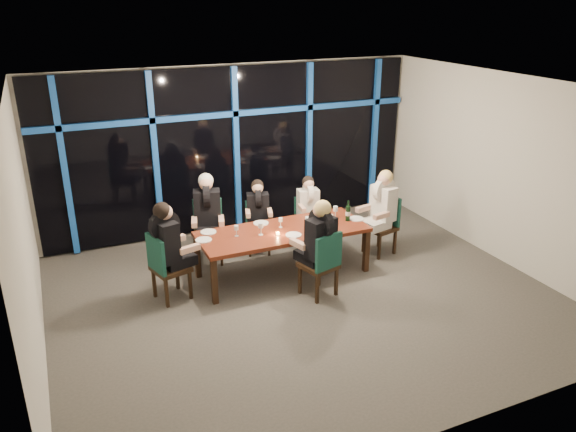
{
  "coord_description": "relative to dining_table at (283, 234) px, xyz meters",
  "views": [
    {
      "loc": [
        -3.13,
        -6.44,
        4.09
      ],
      "look_at": [
        0.0,
        0.6,
        1.05
      ],
      "focal_mm": 35.0,
      "sensor_mm": 36.0,
      "label": 1
    }
  ],
  "objects": [
    {
      "name": "water_pitcher",
      "position": [
        0.74,
        -0.13,
        0.16
      ],
      "size": [
        0.11,
        0.1,
        0.18
      ],
      "rotation": [
        0.0,
        0.0,
        -0.07
      ],
      "color": "white",
      "rests_on": "dining_table"
    },
    {
      "name": "wine_glass_c",
      "position": [
        0.37,
        -0.09,
        0.2
      ],
      "size": [
        0.07,
        0.07,
        0.19
      ],
      "color": "silver",
      "rests_on": "dining_table"
    },
    {
      "name": "diner_near_mid",
      "position": [
        0.21,
        -0.8,
        0.28
      ],
      "size": [
        0.58,
        0.68,
        0.98
      ],
      "rotation": [
        0.0,
        0.0,
        3.41
      ],
      "color": "black",
      "rests_on": "ground"
    },
    {
      "name": "window_wall",
      "position": [
        0.01,
        2.13,
        0.87
      ],
      "size": [
        6.86,
        0.43,
        2.94
      ],
      "color": "black",
      "rests_on": "ground"
    },
    {
      "name": "diner_far_right",
      "position": [
        0.83,
        0.81,
        0.14
      ],
      "size": [
        0.46,
        0.56,
        0.83
      ],
      "rotation": [
        0.0,
        0.0,
        -0.14
      ],
      "color": "silver",
      "rests_on": "ground"
    },
    {
      "name": "diner_end_right",
      "position": [
        1.8,
        0.05,
        0.26
      ],
      "size": [
        0.66,
        0.55,
        0.97
      ],
      "rotation": [
        0.0,
        0.0,
        4.94
      ],
      "color": "silver",
      "rests_on": "ground"
    },
    {
      "name": "diner_far_left",
      "position": [
        -0.92,
        0.91,
        0.29
      ],
      "size": [
        0.59,
        0.69,
        0.99
      ],
      "rotation": [
        0.0,
        0.0,
        -0.27
      ],
      "color": "black",
      "rests_on": "ground"
    },
    {
      "name": "wine_glass_d",
      "position": [
        -0.72,
        0.06,
        0.19
      ],
      "size": [
        0.06,
        0.06,
        0.17
      ],
      "color": "silver",
      "rests_on": "dining_table"
    },
    {
      "name": "dining_table",
      "position": [
        0.0,
        0.0,
        0.0
      ],
      "size": [
        2.6,
        1.0,
        0.75
      ],
      "color": "maroon",
      "rests_on": "ground"
    },
    {
      "name": "wine_glass_e",
      "position": [
        0.97,
        0.11,
        0.21
      ],
      "size": [
        0.08,
        0.08,
        0.2
      ],
      "color": "silver",
      "rests_on": "dining_table"
    },
    {
      "name": "tea_light",
      "position": [
        -0.14,
        -0.13,
        0.08
      ],
      "size": [
        0.05,
        0.05,
        0.03
      ],
      "primitive_type": "cylinder",
      "color": "#F8AB4A",
      "rests_on": "dining_table"
    },
    {
      "name": "chair_far_mid",
      "position": [
        -0.03,
        0.98,
        -0.2
      ],
      "size": [
        0.5,
        0.5,
        0.87
      ],
      "rotation": [
        0.0,
        0.0,
        -0.29
      ],
      "color": "black",
      "rests_on": "ground"
    },
    {
      "name": "chair_near_mid",
      "position": [
        0.24,
        -0.89,
        -0.12
      ],
      "size": [
        0.58,
        0.58,
        1.01
      ],
      "rotation": [
        0.0,
        0.0,
        3.41
      ],
      "color": "black",
      "rests_on": "ground"
    },
    {
      "name": "plate_end_left",
      "position": [
        -1.21,
        0.11,
        0.08
      ],
      "size": [
        0.24,
        0.24,
        0.01
      ],
      "primitive_type": "cylinder",
      "color": "white",
      "rests_on": "dining_table"
    },
    {
      "name": "wine_bottle",
      "position": [
        1.1,
        -0.07,
        0.2
      ],
      "size": [
        0.08,
        0.08,
        0.34
      ],
      "rotation": [
        0.0,
        0.0,
        -0.15
      ],
      "color": "black",
      "rests_on": "dining_table"
    },
    {
      "name": "chair_far_right",
      "position": [
        0.84,
        0.88,
        -0.2
      ],
      "size": [
        0.45,
        0.45,
        0.86
      ],
      "rotation": [
        0.0,
        0.0,
        -0.14
      ],
      "color": "black",
      "rests_on": "ground"
    },
    {
      "name": "wine_glass_b",
      "position": [
        0.01,
        0.11,
        0.18
      ],
      "size": [
        0.06,
        0.06,
        0.16
      ],
      "color": "silver",
      "rests_on": "dining_table"
    },
    {
      "name": "chair_far_left",
      "position": [
        -0.89,
        0.99,
        -0.11
      ],
      "size": [
        0.58,
        0.58,
        1.02
      ],
      "rotation": [
        0.0,
        0.0,
        -0.27
      ],
      "color": "black",
      "rests_on": "ground"
    },
    {
      "name": "chair_end_left",
      "position": [
        -1.84,
        -0.07,
        -0.12
      ],
      "size": [
        0.58,
        0.58,
        1.01
      ],
      "rotation": [
        0.0,
        0.0,
        1.84
      ],
      "color": "black",
      "rests_on": "ground"
    },
    {
      "name": "diner_far_mid",
      "position": [
        -0.05,
        0.91,
        0.15
      ],
      "size": [
        0.51,
        0.59,
        0.85
      ],
      "rotation": [
        0.0,
        0.0,
        -0.29
      ],
      "color": "black",
      "rests_on": "ground"
    },
    {
      "name": "diner_end_left",
      "position": [
        -1.76,
        -0.04,
        0.28
      ],
      "size": [
        0.68,
        0.58,
        0.99
      ],
      "rotation": [
        0.0,
        0.0,
        1.84
      ],
      "color": "black",
      "rests_on": "ground"
    },
    {
      "name": "plate_end_right",
      "position": [
        1.25,
        -0.07,
        0.08
      ],
      "size": [
        0.24,
        0.24,
        0.01
      ],
      "primitive_type": "cylinder",
      "color": "white",
      "rests_on": "dining_table"
    },
    {
      "name": "plate_far_mid",
      "position": [
        -0.21,
        0.37,
        0.08
      ],
      "size": [
        0.24,
        0.24,
        0.01
      ],
      "primitive_type": "cylinder",
      "color": "white",
      "rests_on": "dining_table"
    },
    {
      "name": "plate_far_left",
      "position": [
        -1.07,
        0.36,
        0.08
      ],
      "size": [
        0.24,
        0.24,
        0.01
      ],
      "primitive_type": "cylinder",
      "color": "white",
      "rests_on": "dining_table"
    },
    {
      "name": "plate_near_mid",
      "position": [
        0.06,
        -0.26,
        0.08
      ],
      "size": [
        0.24,
        0.24,
        0.01
      ],
      "primitive_type": "cylinder",
      "color": "white",
      "rests_on": "dining_table"
    },
    {
      "name": "room",
      "position": [
        0.0,
        -0.8,
        1.34
      ],
      "size": [
        7.04,
        7.0,
        3.02
      ],
      "color": "#534F4A",
      "rests_on": "ground"
    },
    {
      "name": "wine_glass_a",
      "position": [
        -0.37,
        -0.04,
        0.21
      ],
      "size": [
        0.08,
        0.08,
        0.19
      ],
      "color": "silver",
      "rests_on": "dining_table"
    },
    {
      "name": "plate_far_right",
      "position": [
        0.76,
        0.25,
        0.08
      ],
      "size": [
        0.24,
        0.24,
        0.01
      ],
      "primitive_type": "cylinder",
      "color": "white",
      "rests_on": "dining_table"
    },
    {
      "name": "chair_end_right",
      "position": [
        1.89,
        0.07,
        -0.13
      ],
      "size": [
        0.55,
        0.55,
        0.99
      ],
      "rotation": [
        0.0,
        0.0,
        4.94
      ],
      "color": "black",
      "rests_on": "ground"
    }
  ]
}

